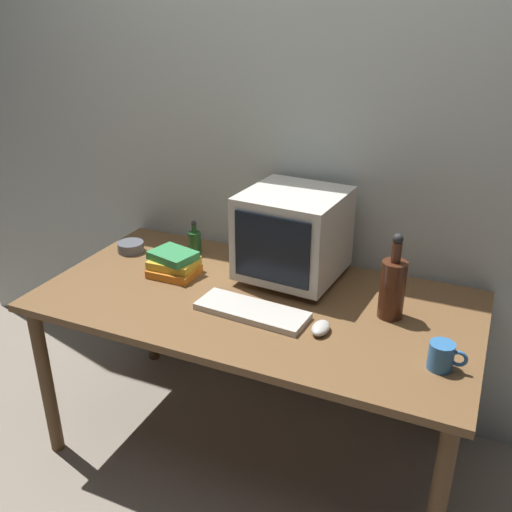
# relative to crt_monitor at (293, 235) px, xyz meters

# --- Properties ---
(ground_plane) EXTENTS (6.00, 6.00, 0.00)m
(ground_plane) POSITION_rel_crt_monitor_xyz_m (-0.06, -0.22, -0.92)
(ground_plane) COLOR gray
(back_wall) EXTENTS (4.00, 0.08, 2.50)m
(back_wall) POSITION_rel_crt_monitor_xyz_m (-0.06, 0.27, 0.33)
(back_wall) COLOR beige
(back_wall) RESTS_ON ground
(desk) EXTENTS (1.68, 0.87, 0.73)m
(desk) POSITION_rel_crt_monitor_xyz_m (-0.06, -0.22, -0.27)
(desk) COLOR brown
(desk) RESTS_ON ground
(crt_monitor) EXTENTS (0.41, 0.41, 0.37)m
(crt_monitor) POSITION_rel_crt_monitor_xyz_m (0.00, 0.00, 0.00)
(crt_monitor) COLOR beige
(crt_monitor) RESTS_ON desk
(keyboard) EXTENTS (0.43, 0.18, 0.02)m
(keyboard) POSITION_rel_crt_monitor_xyz_m (-0.03, -0.34, -0.18)
(keyboard) COLOR beige
(keyboard) RESTS_ON desk
(computer_mouse) EXTENTS (0.06, 0.10, 0.04)m
(computer_mouse) POSITION_rel_crt_monitor_xyz_m (0.24, -0.36, -0.17)
(computer_mouse) COLOR beige
(computer_mouse) RESTS_ON desk
(bottle_tall) EXTENTS (0.09, 0.09, 0.33)m
(bottle_tall) POSITION_rel_crt_monitor_xyz_m (0.44, -0.15, -0.07)
(bottle_tall) COLOR #472314
(bottle_tall) RESTS_ON desk
(bottle_short) EXTENTS (0.06, 0.06, 0.16)m
(bottle_short) POSITION_rel_crt_monitor_xyz_m (-0.49, 0.05, -0.14)
(bottle_short) COLOR #1E4C23
(bottle_short) RESTS_ON desk
(book_stack) EXTENTS (0.21, 0.18, 0.10)m
(book_stack) POSITION_rel_crt_monitor_xyz_m (-0.46, -0.17, -0.14)
(book_stack) COLOR orange
(book_stack) RESTS_ON desk
(mug) EXTENTS (0.12, 0.08, 0.09)m
(mug) POSITION_rel_crt_monitor_xyz_m (0.65, -0.40, -0.15)
(mug) COLOR #3370B2
(mug) RESTS_ON desk
(cd_spindle) EXTENTS (0.12, 0.12, 0.04)m
(cd_spindle) POSITION_rel_crt_monitor_xyz_m (-0.77, -0.05, -0.17)
(cd_spindle) COLOR #595B66
(cd_spindle) RESTS_ON desk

